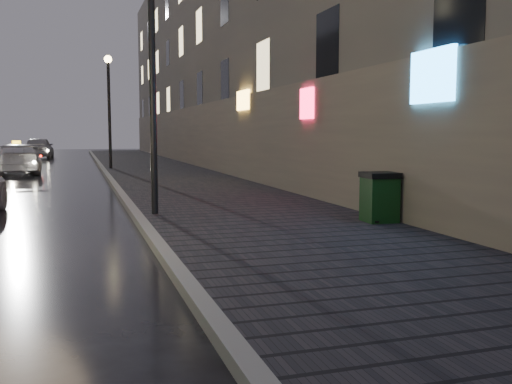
# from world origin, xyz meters

# --- Properties ---
(ground) EXTENTS (120.00, 120.00, 0.00)m
(ground) POSITION_xyz_m (0.00, 0.00, 0.00)
(ground) COLOR black
(ground) RESTS_ON ground
(sidewalk) EXTENTS (4.60, 58.00, 0.15)m
(sidewalk) POSITION_xyz_m (3.90, 21.00, 0.07)
(sidewalk) COLOR black
(sidewalk) RESTS_ON ground
(curb) EXTENTS (0.20, 58.00, 0.15)m
(curb) POSITION_xyz_m (1.50, 21.00, 0.07)
(curb) COLOR slate
(curb) RESTS_ON ground
(building_near) EXTENTS (1.80, 50.00, 13.00)m
(building_near) POSITION_xyz_m (7.10, 25.00, 6.50)
(building_near) COLOR #605B54
(building_near) RESTS_ON ground
(lamp_near) EXTENTS (0.36, 0.36, 5.28)m
(lamp_near) POSITION_xyz_m (1.85, 6.00, 3.49)
(lamp_near) COLOR black
(lamp_near) RESTS_ON sidewalk
(lamp_far) EXTENTS (0.36, 0.36, 5.28)m
(lamp_far) POSITION_xyz_m (1.85, 22.00, 3.49)
(lamp_far) COLOR black
(lamp_far) RESTS_ON sidewalk
(trash_bin) EXTENTS (0.66, 0.66, 0.95)m
(trash_bin) POSITION_xyz_m (5.80, 3.64, 0.63)
(trash_bin) COLOR black
(trash_bin) RESTS_ON sidewalk
(taxi_mid) EXTENTS (2.43, 4.81, 1.34)m
(taxi_mid) POSITION_xyz_m (-2.23, 21.60, 0.67)
(taxi_mid) COLOR white
(taxi_mid) RESTS_ON ground
(car_far) EXTENTS (1.95, 4.52, 1.52)m
(car_far) POSITION_xyz_m (-2.23, 37.39, 0.76)
(car_far) COLOR #A7A5AE
(car_far) RESTS_ON ground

